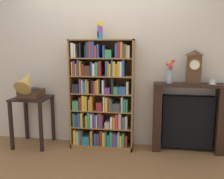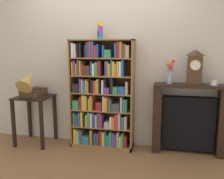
# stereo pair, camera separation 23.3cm
# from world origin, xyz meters

# --- Properties ---
(ground_plane) EXTENTS (7.73, 6.40, 0.02)m
(ground_plane) POSITION_xyz_m (0.00, 0.00, -0.01)
(ground_plane) COLOR brown
(wall_back) EXTENTS (4.73, 0.08, 2.60)m
(wall_back) POSITION_xyz_m (0.09, 0.33, 1.30)
(wall_back) COLOR beige
(wall_back) RESTS_ON ground
(bookshelf) EXTENTS (0.94, 0.32, 1.63)m
(bookshelf) POSITION_xyz_m (-0.01, 0.12, 0.75)
(bookshelf) COLOR olive
(bookshelf) RESTS_ON ground
(cup_stack) EXTENTS (0.08, 0.08, 0.25)m
(cup_stack) POSITION_xyz_m (-0.03, 0.13, 1.76)
(cup_stack) COLOR green
(cup_stack) RESTS_ON bookshelf
(side_table_left) EXTENTS (0.53, 0.52, 0.76)m
(side_table_left) POSITION_xyz_m (-1.08, 0.03, 0.57)
(side_table_left) COLOR black
(side_table_left) RESTS_ON ground
(gramophone) EXTENTS (0.31, 0.50, 0.48)m
(gramophone) POSITION_xyz_m (-1.08, -0.05, 0.96)
(gramophone) COLOR #472D1C
(gramophone) RESTS_ON side_table_left
(fireplace_mantel) EXTENTS (1.01, 0.27, 1.01)m
(fireplace_mantel) POSITION_xyz_m (1.26, 0.17, 0.50)
(fireplace_mantel) COLOR black
(fireplace_mantel) RESTS_ON ground
(mantel_clock) EXTENTS (0.19, 0.13, 0.47)m
(mantel_clock) POSITION_xyz_m (1.30, 0.15, 1.25)
(mantel_clock) COLOR #472D1C
(mantel_clock) RESTS_ON fireplace_mantel
(flower_vase) EXTENTS (0.12, 0.18, 0.34)m
(flower_vase) POSITION_xyz_m (0.98, 0.14, 1.17)
(flower_vase) COLOR #99B2D1
(flower_vase) RESTS_ON fireplace_mantel
(teacup_with_saucer) EXTENTS (0.12, 0.11, 0.06)m
(teacup_with_saucer) POSITION_xyz_m (1.57, 0.15, 1.04)
(teacup_with_saucer) COLOR white
(teacup_with_saucer) RESTS_ON fireplace_mantel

